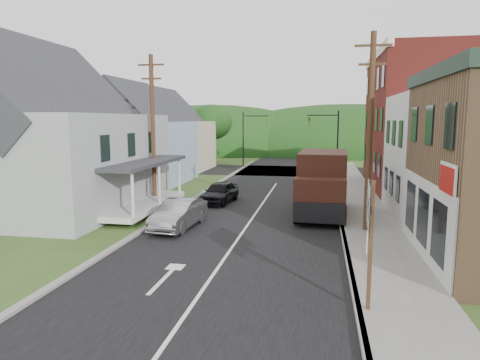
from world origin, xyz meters
The scene contains 24 objects.
ground centered at (0.00, 0.00, 0.00)m, with size 120.00×120.00×0.00m, color #2D4719.
road centered at (0.00, 10.00, 0.00)m, with size 9.00×90.00×0.02m, color black.
cross_road centered at (0.00, 27.00, 0.00)m, with size 60.00×9.00×0.02m, color black.
sidewalk_right centered at (5.90, 8.00, 0.07)m, with size 2.80×55.00×0.15m, color slate.
curb_right centered at (4.55, 8.00, 0.07)m, with size 0.20×55.00×0.15m, color slate.
curb_left centered at (-4.65, 8.00, 0.06)m, with size 0.30×55.00×0.12m, color slate.
storefront_white centered at (11.30, 7.50, 3.25)m, with size 8.00×7.00×6.50m, color silver.
storefront_red centered at (11.30, 17.00, 5.00)m, with size 8.00×12.00×10.00m, color maroon.
house_gray centered at (-12.00, 6.00, 4.23)m, with size 10.20×12.24×8.35m.
house_blue centered at (-11.00, 17.00, 3.69)m, with size 7.14×8.16×7.28m.
house_cream centered at (-11.50, 26.00, 3.69)m, with size 7.14×8.16×7.28m.
utility_pole_right centered at (5.60, 3.50, 4.66)m, with size 1.60×0.26×9.00m.
utility_pole_left centered at (-6.50, 8.00, 4.66)m, with size 1.60×0.26×9.00m.
traffic_signal_right centered at (4.30, 23.50, 3.76)m, with size 2.87×0.20×6.00m.
traffic_signal_left centered at (-4.30, 30.50, 3.76)m, with size 2.87×0.20×6.00m.
tree_left_b centered at (-17.00, 12.00, 4.88)m, with size 4.80×4.80×6.94m.
tree_left_c centered at (-19.00, 20.00, 5.94)m, with size 5.80×5.80×8.41m.
tree_left_d centered at (-9.00, 32.00, 4.88)m, with size 4.80×4.80×6.94m.
forested_ridge centered at (0.00, 55.00, 0.00)m, with size 90.00×30.00×16.00m, color black.
silver_sedan centered at (-3.15, 2.70, 0.69)m, with size 1.46×4.19×1.38m, color #9F9EA3.
dark_sedan centered at (-2.68, 9.18, 0.67)m, with size 1.58×3.93×1.34m, color black.
delivery_van centered at (3.61, 6.81, 1.75)m, with size 2.83×6.31×3.46m.
route_sign_cluster centered at (4.75, -5.14, 2.41)m, with size 0.25×1.99×3.49m.
warning_sign centered at (5.36, -0.03, 1.98)m, with size 0.19×0.78×2.86m.
Camera 1 is at (3.42, -16.48, 5.19)m, focal length 32.00 mm.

